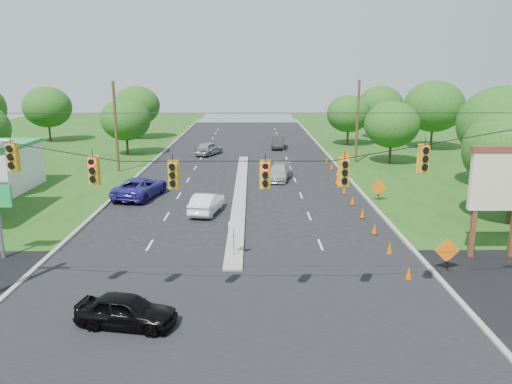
{
  "coord_description": "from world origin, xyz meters",
  "views": [
    {
      "loc": [
        1.01,
        -19.55,
        9.9
      ],
      "look_at": [
        1.23,
        9.71,
        2.8
      ],
      "focal_mm": 35.0,
      "sensor_mm": 36.0,
      "label": 1
    }
  ],
  "objects_px": {
    "pylon_sign": "(502,185)",
    "black_sedan": "(126,311)",
    "blue_pickup": "(140,187)",
    "white_sedan": "(207,203)"
  },
  "relations": [
    {
      "from": "pylon_sign",
      "to": "white_sedan",
      "type": "bearing_deg",
      "value": 152.26
    },
    {
      "from": "blue_pickup",
      "to": "pylon_sign",
      "type": "bearing_deg",
      "value": 161.47
    },
    {
      "from": "black_sedan",
      "to": "blue_pickup",
      "type": "bearing_deg",
      "value": 21.53
    },
    {
      "from": "black_sedan",
      "to": "blue_pickup",
      "type": "xyz_separation_m",
      "value": [
        -4.01,
        20.97,
        0.14
      ]
    },
    {
      "from": "black_sedan",
      "to": "blue_pickup",
      "type": "distance_m",
      "value": 21.35
    },
    {
      "from": "black_sedan",
      "to": "blue_pickup",
      "type": "height_order",
      "value": "blue_pickup"
    },
    {
      "from": "pylon_sign",
      "to": "black_sedan",
      "type": "distance_m",
      "value": 20.11
    },
    {
      "from": "pylon_sign",
      "to": "black_sedan",
      "type": "height_order",
      "value": "pylon_sign"
    },
    {
      "from": "black_sedan",
      "to": "pylon_sign",
      "type": "bearing_deg",
      "value": -56.58
    },
    {
      "from": "pylon_sign",
      "to": "black_sedan",
      "type": "relative_size",
      "value": 1.53
    }
  ]
}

